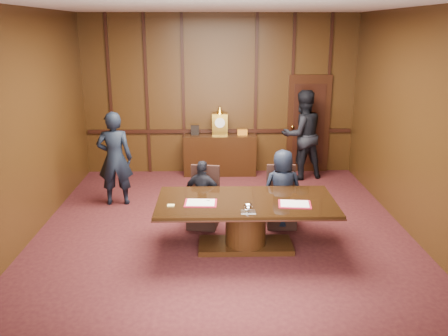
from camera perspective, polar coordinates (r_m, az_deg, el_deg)
name	(u,v)px	position (r m, az deg, el deg)	size (l,w,h in m)	color
room	(227,127)	(7.28, 0.34, 4.95)	(7.00, 7.04, 3.50)	black
sideboard	(220,153)	(10.60, -0.49, 1.78)	(1.60, 0.45, 1.54)	black
conference_table	(246,216)	(7.04, 2.64, -5.83)	(2.62, 1.32, 0.76)	black
folder_left	(201,203)	(6.83, -2.82, -4.21)	(0.47, 0.35, 0.02)	#A30F26
folder_right	(295,204)	(6.85, 8.50, -4.31)	(0.49, 0.38, 0.02)	#A30F26
inkstand	(248,208)	(6.51, 2.94, -4.85)	(0.20, 0.14, 0.12)	white
notepad	(171,205)	(6.78, -6.40, -4.48)	(0.10, 0.07, 0.01)	#FFDA7C
chair_left	(203,209)	(7.92, -2.48, -4.91)	(0.56, 0.56, 0.99)	black
chair_right	(281,208)	(8.00, 6.87, -4.80)	(0.50, 0.50, 0.99)	black
signatory_left	(203,195)	(7.75, -2.56, -3.21)	(0.67, 0.28, 1.14)	black
signatory_right	(282,189)	(7.80, 7.04, -2.52)	(0.64, 0.42, 1.31)	black
witness_left	(115,159)	(8.93, -13.00, 1.11)	(0.64, 0.42, 1.75)	black
witness_right	(302,135)	(10.38, 9.37, 3.97)	(0.94, 0.73, 1.93)	black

